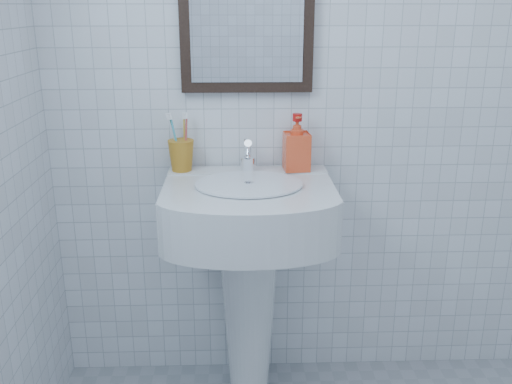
{
  "coord_description": "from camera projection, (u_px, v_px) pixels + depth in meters",
  "views": [
    {
      "loc": [
        -0.35,
        -1.02,
        1.56
      ],
      "look_at": [
        -0.29,
        0.86,
        0.94
      ],
      "focal_mm": 40.0,
      "sensor_mm": 36.0,
      "label": 1
    }
  ],
  "objects": [
    {
      "name": "wall_back",
      "position": [
        327.0,
        88.0,
        2.22
      ],
      "size": [
        2.2,
        0.02,
        2.5
      ],
      "primitive_type": "cube",
      "color": "silver",
      "rests_on": "ground"
    },
    {
      "name": "washbasin",
      "position": [
        249.0,
        256.0,
        2.2
      ],
      "size": [
        0.62,
        0.45,
        0.95
      ],
      "color": "silver",
      "rests_on": "ground"
    },
    {
      "name": "faucet",
      "position": [
        248.0,
        158.0,
        2.19
      ],
      "size": [
        0.06,
        0.12,
        0.14
      ],
      "color": "white",
      "rests_on": "washbasin"
    },
    {
      "name": "toothbrush_cup",
      "position": [
        181.0,
        155.0,
        2.21
      ],
      "size": [
        0.12,
        0.12,
        0.12
      ],
      "primitive_type": null,
      "rotation": [
        0.0,
        0.0,
        0.2
      ],
      "color": "#B3731C",
      "rests_on": "washbasin"
    },
    {
      "name": "soap_dispenser",
      "position": [
        297.0,
        143.0,
        2.2
      ],
      "size": [
        0.11,
        0.11,
        0.22
      ],
      "primitive_type": "imported",
      "rotation": [
        0.0,
        0.0,
        0.07
      ],
      "color": "red",
      "rests_on": "washbasin"
    },
    {
      "name": "wall_mirror",
      "position": [
        247.0,
        7.0,
        2.09
      ],
      "size": [
        0.5,
        0.04,
        0.62
      ],
      "color": "black",
      "rests_on": "wall_back"
    }
  ]
}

